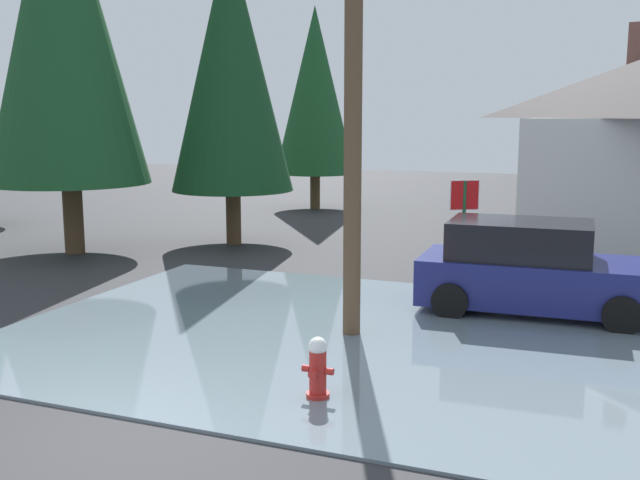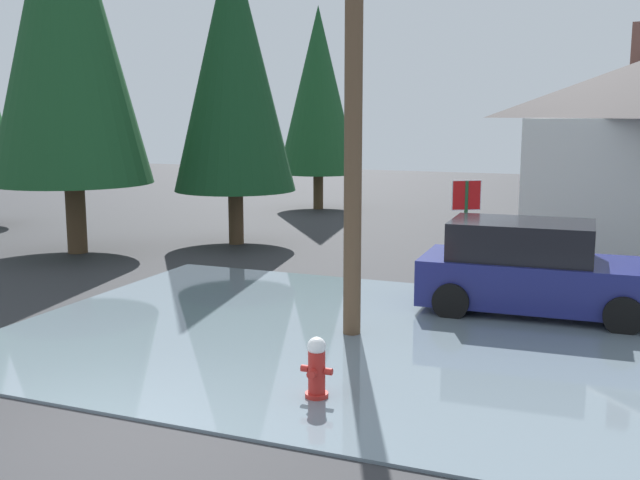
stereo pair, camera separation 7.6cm
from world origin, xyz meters
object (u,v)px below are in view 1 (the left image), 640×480
(pine_tree_tall_left, at_px, (315,91))
(pine_tree_far_center, at_px, (62,18))
(parked_car, at_px, (532,270))
(pine_tree_short_left, at_px, (231,64))
(fire_hydrant, at_px, (318,369))
(utility_pole, at_px, (354,11))
(stop_sign_far, at_px, (464,209))

(pine_tree_tall_left, xyz_separation_m, pine_tree_far_center, (-2.38, -10.71, 1.48))
(parked_car, relative_size, pine_tree_short_left, 0.50)
(fire_hydrant, distance_m, utility_pole, 5.43)
(parked_car, bearing_deg, pine_tree_short_left, 151.83)
(utility_pole, bearing_deg, pine_tree_tall_left, 113.85)
(parked_car, bearing_deg, stop_sign_far, 123.75)
(utility_pole, bearing_deg, parked_car, 44.93)
(utility_pole, height_order, pine_tree_short_left, utility_pole)
(fire_hydrant, xyz_separation_m, utility_pole, (-0.51, 2.76, 4.65))
(pine_tree_short_left, relative_size, pine_tree_far_center, 0.82)
(fire_hydrant, distance_m, pine_tree_tall_left, 19.54)
(pine_tree_tall_left, bearing_deg, utility_pole, -66.15)
(stop_sign_far, distance_m, pine_tree_far_center, 10.78)
(pine_tree_far_center, bearing_deg, utility_pole, -25.43)
(pine_tree_far_center, bearing_deg, parked_car, -8.64)
(fire_hydrant, relative_size, parked_car, 0.20)
(stop_sign_far, height_order, parked_car, stop_sign_far)
(stop_sign_far, height_order, pine_tree_tall_left, pine_tree_tall_left)
(parked_car, xyz_separation_m, pine_tree_short_left, (-8.39, 4.49, 4.05))
(stop_sign_far, xyz_separation_m, parked_car, (1.72, -2.58, -0.72))
(utility_pole, distance_m, pine_tree_tall_left, 16.41)
(fire_hydrant, xyz_separation_m, parked_car, (2.03, 5.29, 0.39))
(pine_tree_short_left, distance_m, pine_tree_far_center, 4.30)
(parked_car, distance_m, pine_tree_far_center, 12.74)
(fire_hydrant, height_order, parked_car, parked_car)
(fire_hydrant, bearing_deg, pine_tree_far_center, 143.51)
(fire_hydrant, distance_m, parked_car, 5.68)
(fire_hydrant, height_order, stop_sign_far, stop_sign_far)
(fire_hydrant, height_order, pine_tree_short_left, pine_tree_short_left)
(utility_pole, relative_size, parked_car, 2.35)
(fire_hydrant, xyz_separation_m, stop_sign_far, (0.31, 7.86, 1.10))
(stop_sign_far, bearing_deg, pine_tree_tall_left, 126.98)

